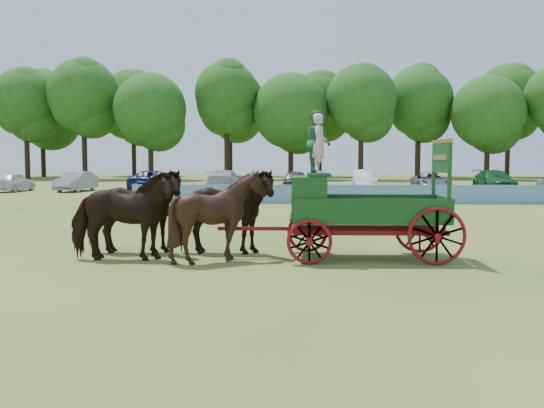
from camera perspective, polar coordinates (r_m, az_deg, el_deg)
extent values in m
plane|color=#998C45|center=(16.50, 19.78, -4.75)|extent=(160.00, 160.00, 0.00)
imported|color=black|center=(15.32, -13.96, -1.06)|extent=(2.72, 1.34, 2.25)
imported|color=black|center=(16.38, -12.91, -0.69)|extent=(2.70, 1.29, 2.25)
imported|color=black|center=(14.84, -5.01, -1.11)|extent=(2.39, 2.21, 2.26)
imported|color=black|center=(15.93, -4.53, -0.74)|extent=(2.67, 1.22, 2.25)
cube|color=maroon|center=(15.35, 3.44, -2.90)|extent=(0.12, 2.00, 0.12)
cube|color=maroon|center=(15.72, 14.46, -2.86)|extent=(0.12, 2.00, 0.12)
cube|color=maroon|center=(14.90, 9.28, -2.70)|extent=(3.80, 0.10, 0.12)
cube|color=maroon|center=(15.99, 8.78, -2.22)|extent=(3.80, 0.10, 0.12)
cube|color=maroon|center=(15.33, 0.08, -2.34)|extent=(2.80, 0.09, 0.09)
cube|color=#184617|center=(15.42, 9.03, -1.42)|extent=(3.80, 1.80, 0.10)
cube|color=#184617|center=(14.52, 9.48, -0.59)|extent=(3.80, 0.06, 0.55)
cube|color=#184617|center=(16.26, 8.67, -0.05)|extent=(3.80, 0.06, 0.55)
cube|color=#184617|center=(15.73, 15.86, -0.32)|extent=(0.06, 1.80, 0.55)
cube|color=#184617|center=(15.26, 3.46, 0.64)|extent=(0.85, 1.70, 1.05)
cube|color=#184617|center=(15.24, 4.41, 2.78)|extent=(0.55, 1.50, 0.08)
cube|color=#184617|center=(15.27, 2.03, -0.11)|extent=(0.10, 1.60, 0.65)
cube|color=#184617|center=(15.29, 2.70, -1.23)|extent=(0.55, 1.60, 0.06)
cube|color=#184617|center=(14.90, 16.35, 1.92)|extent=(0.08, 0.08, 1.80)
cube|color=#184617|center=(16.45, 14.97, 2.17)|extent=(0.08, 0.08, 1.80)
cube|color=#184617|center=(15.66, 15.67, 4.24)|extent=(0.07, 1.75, 0.75)
cube|color=orange|center=(15.67, 15.70, 5.70)|extent=(0.08, 1.80, 0.09)
cube|color=orange|center=(15.65, 15.53, 4.25)|extent=(0.02, 1.30, 0.12)
torus|color=maroon|center=(14.41, 3.54, -3.58)|extent=(1.09, 0.09, 1.09)
torus|color=maroon|center=(16.30, 3.36, -2.65)|extent=(1.09, 0.09, 1.09)
torus|color=maroon|center=(14.79, 15.26, -2.94)|extent=(1.39, 0.09, 1.39)
torus|color=maroon|center=(16.63, 13.76, -2.11)|extent=(1.39, 0.09, 1.39)
imported|color=beige|center=(14.89, 4.49, 5.70)|extent=(0.35, 0.53, 1.46)
imported|color=#296E42|center=(15.59, 4.37, 5.89)|extent=(0.60, 0.77, 1.59)
cube|color=#1D579F|center=(33.81, 8.79, 0.91)|extent=(26.00, 0.08, 1.05)
imported|color=silver|center=(49.41, -23.18, 1.93)|extent=(1.97, 4.36, 1.45)
imported|color=gray|center=(47.96, -17.95, 2.03)|extent=(2.02, 4.68, 1.50)
imported|color=navy|center=(47.55, -11.25, 2.18)|extent=(2.70, 5.66, 1.56)
imported|color=silver|center=(46.93, -4.48, 2.25)|extent=(2.57, 5.63, 1.60)
imported|color=#333338|center=(46.56, 2.20, 2.22)|extent=(2.04, 4.67, 1.56)
imported|color=silver|center=(45.70, 8.73, 2.18)|extent=(2.27, 5.13, 1.64)
imported|color=slate|center=(47.14, 14.72, 2.03)|extent=(2.62, 5.30, 1.45)
imported|color=#144C1E|center=(49.04, 20.18, 2.08)|extent=(2.41, 5.57, 1.60)
cylinder|color=#382314|center=(77.50, -22.04, 4.04)|extent=(0.60, 0.60, 5.00)
sphere|color=#234E15|center=(77.79, -22.19, 8.99)|extent=(7.78, 7.78, 7.78)
cylinder|color=#382314|center=(73.99, -17.22, 4.31)|extent=(0.60, 0.60, 5.38)
sphere|color=#234E15|center=(74.35, -17.34, 9.87)|extent=(8.14, 8.14, 8.14)
cylinder|color=#382314|center=(70.37, -11.33, 4.00)|extent=(0.60, 0.60, 4.34)
sphere|color=#234E15|center=(70.58, -11.40, 8.74)|extent=(8.21, 8.21, 8.21)
cylinder|color=#382314|center=(71.10, -4.28, 4.52)|extent=(0.60, 0.60, 5.43)
sphere|color=#234E15|center=(71.49, -4.31, 10.37)|extent=(7.39, 7.39, 7.39)
cylinder|color=#382314|center=(70.42, 1.78, 4.07)|extent=(0.60, 0.60, 4.29)
sphere|color=#234E15|center=(70.62, 1.79, 8.74)|extent=(8.79, 8.79, 8.79)
cylinder|color=#382314|center=(70.17, 8.35, 4.31)|extent=(0.60, 0.60, 4.99)
sphere|color=#234E15|center=(70.48, 8.42, 9.75)|extent=(8.00, 8.00, 8.00)
cylinder|color=#382314|center=(75.97, 13.58, 4.27)|extent=(0.60, 0.60, 5.09)
sphere|color=#234E15|center=(76.28, 13.67, 9.41)|extent=(8.19, 8.19, 8.19)
cylinder|color=#382314|center=(74.46, 19.56, 3.80)|extent=(0.60, 0.60, 4.21)
sphere|color=#234E15|center=(74.64, 19.68, 8.14)|extent=(8.43, 8.43, 8.43)
cylinder|color=#382314|center=(85.77, -20.73, 4.08)|extent=(0.60, 0.60, 4.99)
sphere|color=#234E15|center=(86.03, -20.85, 8.54)|extent=(10.00, 10.00, 10.00)
cylinder|color=#382314|center=(85.82, -12.86, 4.36)|extent=(0.60, 0.60, 5.31)
sphere|color=#234E15|center=(86.12, -12.95, 9.11)|extent=(9.62, 9.62, 9.62)
cylinder|color=#382314|center=(83.78, -3.95, 4.54)|extent=(0.60, 0.60, 5.53)
sphere|color=#234E15|center=(84.13, -3.97, 9.60)|extent=(9.34, 9.34, 9.34)
cylinder|color=#382314|center=(81.21, 4.50, 4.47)|extent=(0.60, 0.60, 5.34)
sphere|color=#234E15|center=(81.54, 4.53, 9.51)|extent=(8.39, 8.39, 8.39)
cylinder|color=#382314|center=(83.23, 13.51, 4.52)|extent=(0.60, 0.60, 5.81)
sphere|color=#234E15|center=(83.63, 13.61, 9.87)|extent=(8.10, 8.10, 8.10)
cylinder|color=#382314|center=(85.51, 21.28, 4.26)|extent=(0.60, 0.60, 5.59)
sphere|color=#234E15|center=(85.87, 21.42, 9.28)|extent=(8.90, 8.90, 8.90)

